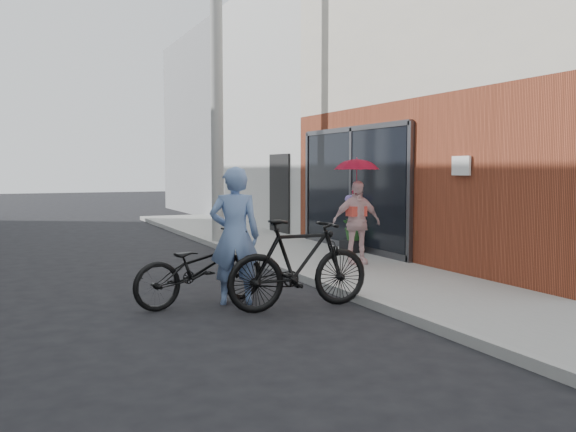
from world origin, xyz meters
TOP-DOWN VIEW (x-y plane):
  - ground at (0.00, 0.00)m, footprint 80.00×80.00m
  - sidewalk at (2.10, 2.00)m, footprint 2.20×24.00m
  - curb at (0.94, 2.00)m, footprint 0.12×24.00m
  - brick_building at (7.19, 2.01)m, footprint 8.09×8.00m
  - plaster_building at (7.20, 9.00)m, footprint 8.00×6.00m
  - east_building_far at (7.20, 16.00)m, footprint 8.00×8.00m
  - utility_pole at (1.10, 6.00)m, footprint 0.28×0.28m
  - officer at (-0.58, 0.18)m, footprint 0.77×0.64m
  - bike_left at (-1.00, 0.31)m, footprint 1.94×0.98m
  - bike_right at (0.06, -0.44)m, footprint 1.92×0.58m
  - kimono_woman at (2.24, 1.80)m, footprint 0.91×0.54m
  - parasol at (2.24, 1.80)m, footprint 0.74×0.74m
  - planter at (3.00, 3.13)m, footprint 0.46×0.46m
  - potted_plant at (3.00, 3.13)m, footprint 0.53×0.46m

SIDE VIEW (x-z plane):
  - ground at x=0.00m, z-range 0.00..0.00m
  - sidewalk at x=2.10m, z-range 0.00..0.12m
  - curb at x=0.94m, z-range 0.00..0.12m
  - planter at x=3.00m, z-range 0.12..0.35m
  - bike_left at x=-1.00m, z-range 0.00..0.98m
  - bike_right at x=0.06m, z-range 0.00..1.15m
  - potted_plant at x=3.00m, z-range 0.35..0.93m
  - kimono_woman at x=2.24m, z-range 0.12..1.57m
  - officer at x=-0.58m, z-range 0.00..1.80m
  - parasol at x=2.24m, z-range 1.57..2.22m
  - brick_building at x=7.19m, z-range -0.01..5.99m
  - plaster_building at x=7.20m, z-range 0.00..7.00m
  - east_building_far at x=7.20m, z-range 0.00..7.00m
  - utility_pole at x=1.10m, z-range 0.00..7.00m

